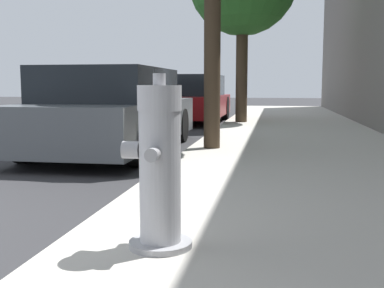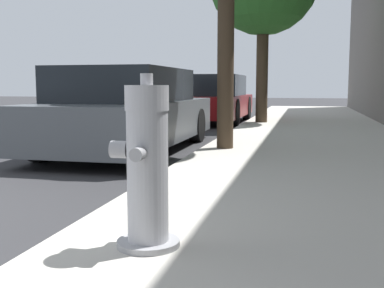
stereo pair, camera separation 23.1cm
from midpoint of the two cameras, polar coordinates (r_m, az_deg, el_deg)
name	(u,v)px [view 1 (the left image)]	position (r m, az deg, el deg)	size (l,w,h in m)	color
sidewalk_slab	(352,285)	(2.56, 15.89, -15.84)	(3.32, 40.00, 0.13)	#B7B2A8
fire_hydrant	(159,169)	(2.72, -6.31, -3.00)	(0.40, 0.40, 0.98)	#97979C
parked_car_near	(114,111)	(7.74, -10.11, 3.82)	(1.78, 4.53, 1.31)	#4C5156
parked_car_mid	(193,100)	(13.67, -0.41, 5.29)	(1.77, 4.24, 1.34)	maroon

